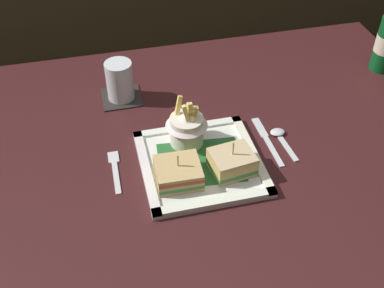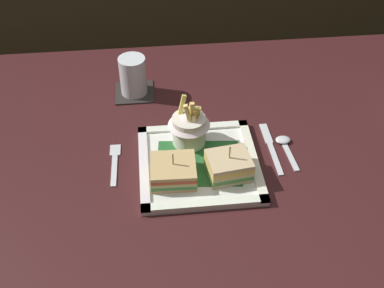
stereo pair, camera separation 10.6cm
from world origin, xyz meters
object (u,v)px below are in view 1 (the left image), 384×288
Objects in this scene: sandwich_half_left at (178,173)px; knife at (266,139)px; fork at (115,169)px; fries_cup at (187,126)px; dining_table at (184,189)px; sandwich_half_right at (232,162)px; water_glass at (120,83)px; spoon at (279,135)px; square_plate at (200,163)px.

sandwich_half_left is 0.55× the size of knife.
sandwich_half_left is at bearing -29.68° from fork.
fries_cup reaches higher than knife.
sandwich_half_right is at bearing -50.66° from dining_table.
water_glass is 0.42m from spoon.
square_plate is 0.07m from sandwich_half_left.
fries_cup is at bearing 101.21° from square_plate.
spoon is (0.15, 0.09, -0.03)m from sandwich_half_right.
sandwich_half_right reaches higher than fork.
sandwich_half_left is at bearing -76.81° from water_glass.
fork is 0.39m from spoon.
sandwich_half_right is at bearing -56.74° from fries_cup.
dining_table is 0.32m from water_glass.
sandwich_half_left is 0.25m from knife.
fork is (-0.05, -0.26, -0.05)m from water_glass.
knife is at bearing -175.91° from spoon.
knife is (0.20, -0.01, 0.14)m from dining_table.
spoon is at bearing 4.09° from knife.
sandwich_half_left is at bearing -159.13° from knife.
fries_cup is 0.66× the size of knife.
fries_cup is at bearing 12.87° from fork.
sandwich_half_right is 0.14m from fries_cup.
fries_cup is 0.25m from water_glass.
water_glass is (-0.20, 0.33, 0.01)m from sandwich_half_right.
dining_table is at bearing 176.37° from knife.
sandwich_half_right reaches higher than sandwich_half_left.
dining_table is at bearing 70.81° from sandwich_half_left.
sandwich_half_left is 0.99× the size of sandwich_half_right.
fork is (-0.18, 0.03, -0.00)m from square_plate.
spoon is (0.34, -0.24, -0.04)m from water_glass.
sandwich_half_left reaches higher than square_plate.
dining_table is 0.16m from square_plate.
knife is (0.31, -0.24, -0.05)m from water_glass.
sandwich_half_right reaches higher than spoon.
fork is at bearing -100.57° from water_glass.
sandwich_half_right reaches higher than square_plate.
spoon reaches higher than fork.
square_plate is 0.33m from water_glass.
square_plate is 0.09m from fries_cup.
sandwich_half_right is 0.17m from spoon.
water_glass reaches higher than spoon.
square_plate reaches higher than spoon.
water_glass reaches higher than dining_table.
spoon is at bearing 18.91° from sandwich_half_left.
sandwich_half_left is 0.15m from fork.
dining_table is 5.29× the size of square_plate.
square_plate is 0.19m from fork.
fries_cup reaches higher than sandwich_half_left.
square_plate is at bearing -64.96° from water_glass.
fork is (-0.24, 0.07, -0.03)m from sandwich_half_right.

